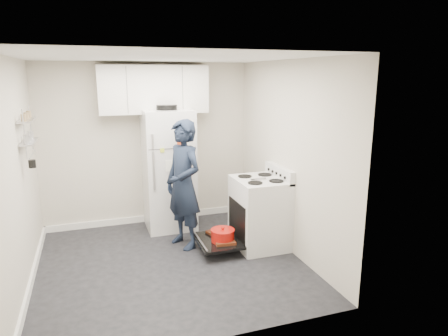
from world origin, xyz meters
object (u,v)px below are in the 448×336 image
object	(u,v)px
open_oven_door	(220,238)
person	(183,185)
refrigerator	(169,169)
electric_range	(259,213)

from	to	relation	value
open_oven_door	person	size ratio (longest dim) A/B	0.40
refrigerator	person	size ratio (longest dim) A/B	1.08
person	open_oven_door	bearing A→B (deg)	25.22
person	refrigerator	bearing A→B (deg)	160.66
electric_range	person	world-z (taller)	person
electric_range	open_oven_door	bearing A→B (deg)	-177.21
electric_range	person	distance (m)	1.10
electric_range	refrigerator	bearing A→B (deg)	132.62
refrigerator	person	bearing A→B (deg)	-86.41
electric_range	refrigerator	world-z (taller)	refrigerator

